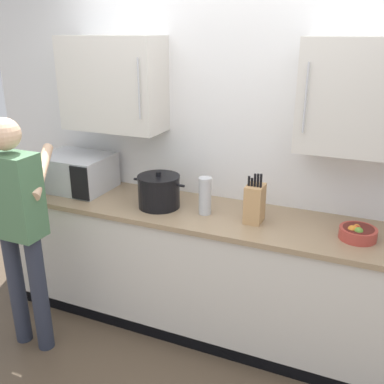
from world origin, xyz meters
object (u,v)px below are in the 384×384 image
Objects in this scene: stock_pot at (159,191)px; person_figure at (17,218)px; thermos_flask at (205,196)px; fruit_bowl at (358,233)px; knife_block at (255,203)px; microwave_oven at (72,172)px.

stock_pot is 0.24× the size of person_figure.
person_figure is (-0.70, -0.63, -0.07)m from stock_pot.
stock_pot is 1.52× the size of thermos_flask.
fruit_bowl is 0.98m from thermos_flask.
person_figure is at bearing -138.18° from stock_pot.
knife_block is 0.21× the size of person_figure.
thermos_flask is at bearing -179.90° from fruit_bowl.
knife_block is at bearing 0.79° from thermos_flask.
knife_block is at bearing -2.23° from microwave_oven.
fruit_bowl is at bearing 0.10° from thermos_flask.
microwave_oven is 0.71m from person_figure.
person_figure reaches higher than knife_block.
person_figure reaches higher than microwave_oven.
microwave_oven is 0.49× the size of person_figure.
microwave_oven reaches higher than fruit_bowl.
thermos_flask is 1.23m from person_figure.
microwave_oven is 0.80m from stock_pot.
stock_pot is 1.16× the size of knife_block.
person_figure is at bearing -82.00° from microwave_oven.
fruit_bowl is 0.14× the size of person_figure.
knife_block is at bearing 1.27° from stock_pot.
stock_pot is at bearing -178.73° from knife_block.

